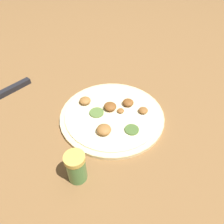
{
  "coord_description": "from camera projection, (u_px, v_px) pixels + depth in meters",
  "views": [
    {
      "loc": [
        -0.44,
        0.12,
        0.46
      ],
      "look_at": [
        0.0,
        0.0,
        0.02
      ],
      "focal_mm": 35.0,
      "sensor_mm": 36.0,
      "label": 1
    }
  ],
  "objects": [
    {
      "name": "ground_plane",
      "position": [
        112.0,
        117.0,
        0.65
      ],
      "size": [
        3.0,
        3.0,
        0.0
      ],
      "primitive_type": "plane",
      "color": "brown"
    },
    {
      "name": "pizza",
      "position": [
        112.0,
        115.0,
        0.64
      ],
      "size": [
        0.3,
        0.3,
        0.03
      ],
      "color": "beige",
      "rests_on": "ground_plane"
    },
    {
      "name": "knife",
      "position": [
        0.0,
        96.0,
        0.71
      ],
      "size": [
        0.22,
        0.31,
        0.02
      ],
      "rotation": [
        0.0,
        0.0,
        2.16
      ],
      "color": "silver",
      "rests_on": "ground_plane"
    },
    {
      "name": "spice_jar",
      "position": [
        76.0,
        167.0,
        0.48
      ],
      "size": [
        0.05,
        0.05,
        0.08
      ],
      "color": "#4C7F42",
      "rests_on": "ground_plane"
    }
  ]
}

